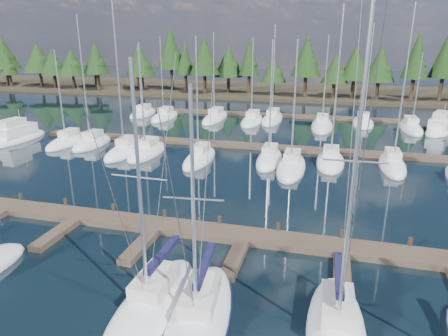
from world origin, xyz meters
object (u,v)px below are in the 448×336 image
(motor_yacht_right, at_px, (440,128))
(front_sailboat_3, at_px, (153,305))
(main_dock, at_px, (155,229))
(front_sailboat_5, at_px, (336,331))
(motor_yacht_left, at_px, (17,137))
(front_sailboat_4, at_px, (199,321))

(motor_yacht_right, bearing_deg, front_sailboat_3, -116.64)
(main_dock, xyz_separation_m, motor_yacht_right, (25.61, 37.31, 0.30))
(front_sailboat_3, distance_m, front_sailboat_5, 8.49)
(front_sailboat_3, height_order, motor_yacht_left, front_sailboat_3)
(front_sailboat_3, xyz_separation_m, front_sailboat_4, (2.49, -0.49, -0.01))
(main_dock, xyz_separation_m, front_sailboat_3, (3.18, -7.41, 0.08))
(front_sailboat_5, distance_m, motor_yacht_left, 46.25)
(front_sailboat_5, bearing_deg, front_sailboat_3, -177.44)
(main_dock, height_order, front_sailboat_5, front_sailboat_5)
(main_dock, bearing_deg, motor_yacht_right, 55.54)
(front_sailboat_5, bearing_deg, front_sailboat_4, -171.75)
(front_sailboat_4, bearing_deg, front_sailboat_3, 168.87)
(main_dock, bearing_deg, front_sailboat_4, -54.36)
(main_dock, xyz_separation_m, front_sailboat_4, (5.66, -7.90, 0.07))
(front_sailboat_4, bearing_deg, main_dock, 125.64)
(main_dock, bearing_deg, front_sailboat_3, -66.80)
(front_sailboat_4, distance_m, motor_yacht_right, 49.42)
(front_sailboat_3, distance_m, motor_yacht_right, 50.03)
(front_sailboat_3, height_order, front_sailboat_4, front_sailboat_3)
(front_sailboat_4, xyz_separation_m, motor_yacht_left, (-32.64, 26.29, 0.23))
(front_sailboat_3, relative_size, front_sailboat_5, 0.85)
(main_dock, xyz_separation_m, front_sailboat_5, (11.65, -7.03, 0.10))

